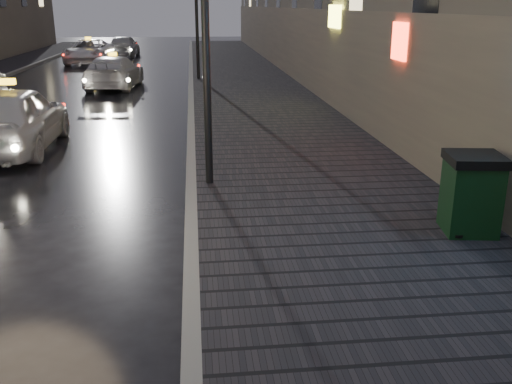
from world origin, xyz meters
TOP-DOWN VIEW (x-y plane):
  - sidewalk at (3.90, 21.00)m, footprint 4.60×58.00m
  - curb at (1.50, 21.00)m, footprint 0.20×58.00m
  - lamp_far at (1.85, 22.00)m, footprint 0.36×0.36m
  - trash_bin at (5.59, 3.14)m, footprint 0.88×0.88m
  - taxi_near at (-2.70, 9.58)m, footprint 1.89×4.66m
  - taxi_mid at (-1.69, 20.36)m, footprint 2.28×4.74m
  - taxi_far at (-4.50, 31.36)m, footprint 2.59×5.12m
  - car_far at (-2.93, 35.62)m, footprint 1.87×4.25m

SIDE VIEW (x-z plane):
  - sidewalk at x=3.90m, z-range 0.00..0.15m
  - curb at x=1.50m, z-range 0.00..0.15m
  - taxi_mid at x=-1.69m, z-range 0.00..1.33m
  - taxi_far at x=-4.50m, z-range 0.00..1.39m
  - car_far at x=-2.93m, z-range 0.00..1.42m
  - trash_bin at x=5.59m, z-range 0.16..1.34m
  - taxi_near at x=-2.70m, z-range 0.00..1.58m
  - lamp_far at x=1.85m, z-range 0.85..6.13m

